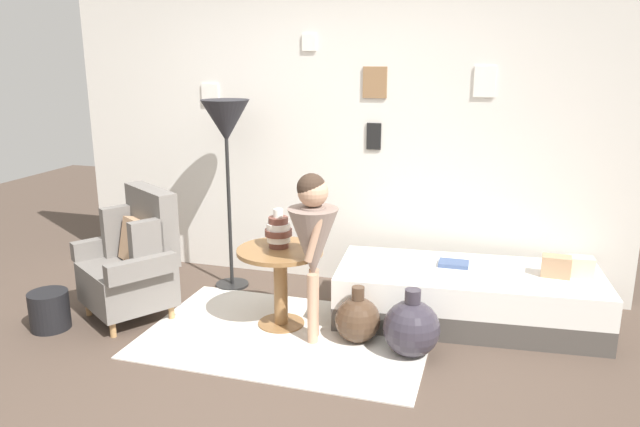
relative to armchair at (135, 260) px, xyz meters
name	(u,v)px	position (x,y,z in m)	size (l,w,h in m)	color
ground_plane	(251,388)	(1.23, -0.72, -0.44)	(12.00, 12.00, 0.00)	#4C3D33
gallery_wall	(337,131)	(1.23, 1.23, 0.86)	(4.80, 0.12, 2.60)	silver
rug	(287,335)	(1.21, -0.01, -0.43)	(1.98, 1.31, 0.01)	silver
armchair	(135,260)	(0.00, 0.00, 0.00)	(0.90, 0.85, 0.97)	tan
daybed	(467,296)	(2.41, 0.61, -0.24)	(1.96, 0.95, 0.40)	#4C4742
pillow_head	(581,267)	(3.17, 0.72, 0.03)	(0.17, 0.12, 0.14)	beige
pillow_mid	(556,266)	(3.00, 0.66, 0.04)	(0.20, 0.12, 0.15)	tan
side_table	(280,270)	(1.11, 0.14, -0.01)	(0.62, 0.62, 0.59)	olive
vase_striped	(278,231)	(1.09, 0.18, 0.27)	(0.20, 0.20, 0.28)	brown
floor_lamp	(226,128)	(0.43, 0.76, 0.92)	(0.39, 0.39, 1.58)	black
person_child	(313,236)	(1.41, -0.02, 0.32)	(0.34, 0.34, 1.18)	tan
book_on_daybed	(454,264)	(2.29, 0.68, -0.02)	(0.22, 0.16, 0.03)	#3F537E
demijohn_near	(358,319)	(1.70, 0.06, -0.28)	(0.32, 0.32, 0.40)	#473323
demijohn_far	(411,328)	(2.09, -0.04, -0.25)	(0.38, 0.38, 0.46)	#332D38
magazine_basket	(49,310)	(-0.48, -0.39, -0.30)	(0.28, 0.28, 0.28)	black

